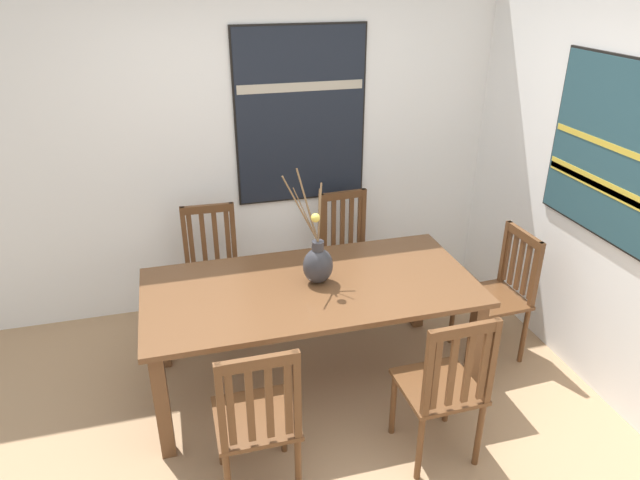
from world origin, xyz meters
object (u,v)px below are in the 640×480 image
chair_0 (348,250)px  chair_2 (257,419)px  painting_on_back_wall (301,116)px  centerpiece_vase (318,263)px  painting_on_side_wall (608,149)px  chair_4 (444,386)px  chair_3 (213,269)px  dining_table (311,297)px  chair_1 (500,292)px

chair_0 → chair_2: (-1.02, -1.69, -0.00)m
chair_0 → chair_2: bearing=-121.1°
painting_on_back_wall → centerpiece_vase: bearing=-98.8°
centerpiece_vase → painting_on_side_wall: (1.73, -0.29, 0.68)m
chair_4 → painting_on_side_wall: size_ratio=0.91×
centerpiece_vase → chair_3: centerpiece_vase is taller
chair_3 → chair_4: chair_4 is taller
chair_0 → chair_4: chair_4 is taller
painting_on_back_wall → painting_on_side_wall: painting_on_back_wall is taller
painting_on_side_wall → dining_table: bearing=171.5°
painting_on_side_wall → painting_on_back_wall: bearing=136.8°
dining_table → centerpiece_vase: bearing=21.9°
chair_0 → chair_4: bearing=-89.8°
dining_table → painting_on_back_wall: (0.23, 1.19, 0.87)m
chair_2 → chair_1: bearing=23.3°
chair_0 → painting_on_back_wall: size_ratio=0.71×
chair_3 → painting_on_back_wall: bearing=25.3°
dining_table → chair_2: size_ratio=2.14×
chair_2 → chair_0: bearing=58.9°
dining_table → chair_1: 1.37m
dining_table → painting_on_back_wall: painting_on_back_wall is taller
centerpiece_vase → chair_2: 1.08m
chair_2 → chair_3: bearing=92.0°
chair_2 → dining_table: bearing=59.2°
dining_table → centerpiece_vase: centerpiece_vase is taller
chair_1 → painting_on_side_wall: 1.17m
centerpiece_vase → chair_2: size_ratio=0.74×
dining_table → chair_3: size_ratio=2.15×
chair_2 → chair_4: 1.02m
chair_3 → painting_on_back_wall: size_ratio=0.72×
chair_2 → painting_on_back_wall: (0.72, 2.02, 1.02)m
chair_0 → painting_on_back_wall: painting_on_back_wall is taller
centerpiece_vase → chair_1: (1.31, -0.05, -0.39)m
chair_1 → chair_3: bearing=156.1°
dining_table → centerpiece_vase: (0.05, 0.02, 0.23)m
centerpiece_vase → chair_1: bearing=-2.0°
chair_2 → chair_4: (1.02, -0.02, 0.00)m
centerpiece_vase → chair_4: centerpiece_vase is taller
chair_0 → painting_on_back_wall: (-0.29, 0.33, 1.02)m
chair_1 → chair_3: chair_3 is taller
chair_2 → painting_on_back_wall: size_ratio=0.73×
chair_4 → painting_on_side_wall: 1.74m
chair_1 → painting_on_back_wall: bearing=132.9°
chair_2 → chair_4: size_ratio=0.99×
dining_table → chair_4: size_ratio=2.13×
painting_on_back_wall → chair_3: bearing=-154.7°
chair_4 → painting_on_side_wall: bearing=24.8°
centerpiece_vase → painting_on_side_wall: 1.88m
dining_table → painting_on_side_wall: (1.78, -0.27, 0.91)m
dining_table → centerpiece_vase: size_ratio=2.89×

